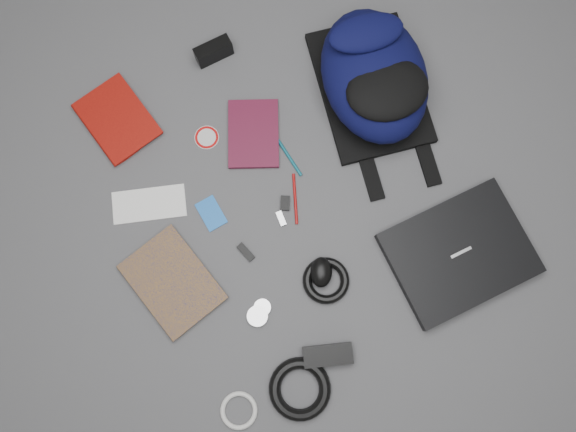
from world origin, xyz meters
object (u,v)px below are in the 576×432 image
object	(u,v)px
compact_camera	(214,51)
comic_book	(145,304)
laptop	(459,253)
textbook_red	(93,137)
power_brick	(328,355)
backpack	(374,76)
mouse	(321,272)
dvd_case	(253,134)

from	to	relation	value
compact_camera	comic_book	bearing A→B (deg)	-130.71
laptop	compact_camera	size ratio (longest dim) A/B	3.38
textbook_red	power_brick	world-z (taller)	power_brick
laptop	power_brick	size ratio (longest dim) A/B	2.82
backpack	power_brick	bearing A→B (deg)	-114.51
compact_camera	textbook_red	bearing A→B (deg)	-170.89
backpack	compact_camera	world-z (taller)	backpack
laptop	comic_book	xyz separation A→B (m)	(-0.86, 0.13, -0.01)
mouse	power_brick	bearing A→B (deg)	-84.09
backpack	mouse	world-z (taller)	backpack
compact_camera	mouse	bearing A→B (deg)	-91.82
comic_book	power_brick	bearing A→B (deg)	-54.19
compact_camera	backpack	bearing A→B (deg)	-40.28
backpack	laptop	world-z (taller)	backpack
backpack	mouse	xyz separation A→B (m)	(-0.30, -0.47, -0.07)
comic_book	dvd_case	bearing A→B (deg)	20.07
power_brick	compact_camera	bearing A→B (deg)	104.54
backpack	power_brick	distance (m)	0.77
backpack	dvd_case	bearing A→B (deg)	-172.16
backpack	laptop	xyz separation A→B (m)	(0.07, -0.53, -0.07)
textbook_red	compact_camera	xyz separation A→B (m)	(0.40, 0.14, 0.02)
comic_book	mouse	size ratio (longest dim) A/B	3.11
comic_book	compact_camera	bearing A→B (deg)	37.69
laptop	mouse	bearing A→B (deg)	162.10
laptop	dvd_case	distance (m)	0.66
mouse	compact_camera	bearing A→B (deg)	117.46
textbook_red	dvd_case	size ratio (longest dim) A/B	1.12
laptop	power_brick	world-z (taller)	laptop
comic_book	power_brick	world-z (taller)	power_brick
laptop	textbook_red	xyz separation A→B (m)	(-0.88, 0.63, -0.01)
dvd_case	compact_camera	size ratio (longest dim) A/B	1.85
backpack	laptop	bearing A→B (deg)	-79.16
laptop	compact_camera	xyz separation A→B (m)	(-0.47, 0.77, 0.01)
power_brick	textbook_red	bearing A→B (deg)	131.56
dvd_case	power_brick	size ratio (longest dim) A/B	1.54
dvd_case	textbook_red	bearing A→B (deg)	-179.92
mouse	backpack	bearing A→B (deg)	76.43
laptop	textbook_red	bearing A→B (deg)	136.15
backpack	mouse	bearing A→B (deg)	-120.00
comic_book	dvd_case	distance (m)	0.56
textbook_red	comic_book	xyz separation A→B (m)	(0.02, -0.50, -0.00)
dvd_case	laptop	bearing A→B (deg)	-32.48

